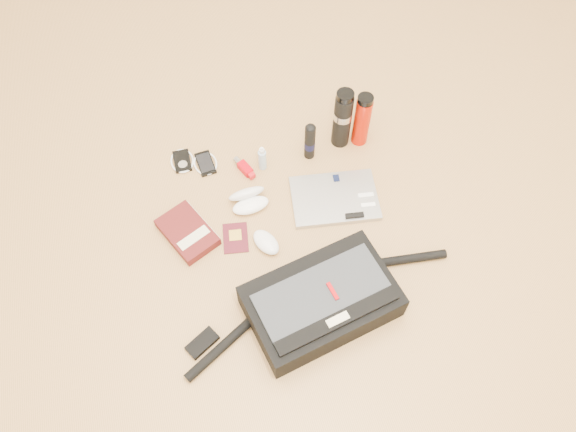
{
  "coord_description": "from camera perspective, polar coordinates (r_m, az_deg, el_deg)",
  "views": [
    {
      "loc": [
        -0.31,
        -0.94,
        1.85
      ],
      "look_at": [
        -0.01,
        0.1,
        0.06
      ],
      "focal_mm": 35.0,
      "sensor_mm": 36.0,
      "label": 1
    }
  ],
  "objects": [
    {
      "name": "ground",
      "position": [
        2.1,
        1.03,
        -2.92
      ],
      "size": [
        4.0,
        4.0,
        0.0
      ],
      "primitive_type": "plane",
      "color": "#B08149",
      "rests_on": "ground"
    },
    {
      "name": "messenger_bag",
      "position": [
        1.94,
        3.34,
        -8.69
      ],
      "size": [
        1.01,
        0.39,
        0.14
      ],
      "rotation": [
        0.0,
        0.0,
        0.19
      ],
      "color": "black",
      "rests_on": "ground"
    },
    {
      "name": "laptop",
      "position": [
        2.2,
        4.79,
        1.79
      ],
      "size": [
        0.37,
        0.28,
        0.03
      ],
      "rotation": [
        0.0,
        0.0,
        -0.16
      ],
      "color": "#A3A4A6",
      "rests_on": "ground"
    },
    {
      "name": "book",
      "position": [
        2.14,
        -10.14,
        -1.62
      ],
      "size": [
        0.23,
        0.27,
        0.04
      ],
      "rotation": [
        0.0,
        0.0,
        0.42
      ],
      "color": "#491111",
      "rests_on": "ground"
    },
    {
      "name": "passport",
      "position": [
        2.12,
        -5.35,
        -2.21
      ],
      "size": [
        0.11,
        0.14,
        0.01
      ],
      "rotation": [
        0.0,
        0.0,
        -0.17
      ],
      "color": "#480F19",
      "rests_on": "ground"
    },
    {
      "name": "mouse",
      "position": [
        2.08,
        -2.24,
        -2.68
      ],
      "size": [
        0.12,
        0.14,
        0.04
      ],
      "rotation": [
        0.0,
        0.0,
        0.42
      ],
      "color": "white",
      "rests_on": "ground"
    },
    {
      "name": "sunglasses_case",
      "position": [
        2.17,
        -4.02,
        1.67
      ],
      "size": [
        0.15,
        0.13,
        0.08
      ],
      "rotation": [
        0.0,
        0.0,
        0.08
      ],
      "color": "white",
      "rests_on": "ground"
    },
    {
      "name": "ipod",
      "position": [
        2.34,
        -10.7,
        5.51
      ],
      "size": [
        0.1,
        0.11,
        0.01
      ],
      "rotation": [
        0.0,
        0.0,
        -0.04
      ],
      "color": "black",
      "rests_on": "ground"
    },
    {
      "name": "phone",
      "position": [
        2.32,
        -8.39,
        5.32
      ],
      "size": [
        0.1,
        0.12,
        0.01
      ],
      "rotation": [
        0.0,
        0.0,
        0.08
      ],
      "color": "black",
      "rests_on": "ground"
    },
    {
      "name": "inhaler",
      "position": [
        2.28,
        -4.45,
        4.91
      ],
      "size": [
        0.07,
        0.12,
        0.03
      ],
      "rotation": [
        0.0,
        0.0,
        0.39
      ],
      "color": "#AF020E",
      "rests_on": "ground"
    },
    {
      "name": "spray_bottle",
      "position": [
        2.25,
        -2.62,
        5.81
      ],
      "size": [
        0.04,
        0.04,
        0.12
      ],
      "rotation": [
        0.0,
        0.0,
        0.2
      ],
      "color": "#9ABCD6",
      "rests_on": "ground"
    },
    {
      "name": "aerosol_can",
      "position": [
        2.26,
        2.23,
        7.6
      ],
      "size": [
        0.05,
        0.05,
        0.18
      ],
      "rotation": [
        0.0,
        0.0,
        0.05
      ],
      "color": "black",
      "rests_on": "ground"
    },
    {
      "name": "thermos_black",
      "position": [
        2.27,
        5.56,
        9.85
      ],
      "size": [
        0.09,
        0.09,
        0.28
      ],
      "rotation": [
        0.0,
        0.0,
        0.16
      ],
      "color": "black",
      "rests_on": "ground"
    },
    {
      "name": "thermos_red",
      "position": [
        2.3,
        7.53,
        9.66
      ],
      "size": [
        0.08,
        0.08,
        0.26
      ],
      "rotation": [
        0.0,
        0.0,
        0.28
      ],
      "color": "#B01402",
      "rests_on": "ground"
    }
  ]
}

